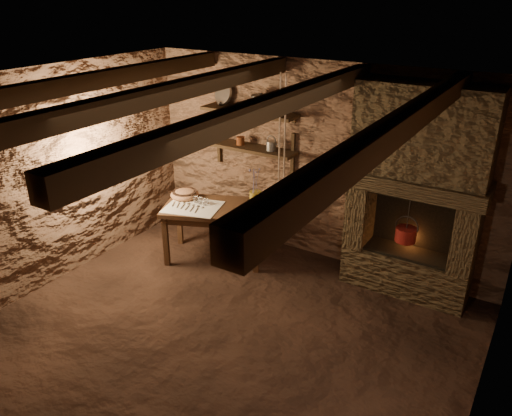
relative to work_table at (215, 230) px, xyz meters
The scene contains 25 objects.
floor 1.63m from the work_table, 52.20° to the right, with size 4.50×4.50×0.00m, color black.
back_wall 1.48m from the work_table, 37.29° to the left, with size 4.50×0.04×2.40m, color brown.
front_wall 3.50m from the work_table, 73.33° to the right, with size 4.50×0.04×2.40m, color brown.
left_wall 1.97m from the work_table, 135.39° to the right, with size 0.04×4.00×2.40m, color brown.
right_wall 3.56m from the work_table, 21.30° to the right, with size 0.04×4.00×2.40m, color brown.
ceiling 2.58m from the work_table, 52.20° to the right, with size 4.50×4.00×0.04m, color black.
beam_far_left 2.37m from the work_table, 112.65° to the right, with size 0.14×3.95×0.16m, color black.
beam_mid_left 2.36m from the work_table, 69.29° to the right, with size 0.14×3.95×0.16m, color black.
beam_mid_right 2.74m from the work_table, 40.44° to the right, with size 0.14×3.95×0.16m, color black.
beam_far_right 3.38m from the work_table, 26.93° to the right, with size 0.14×3.95×0.16m, color black.
shelf_lower 1.10m from the work_table, 77.86° to the left, with size 1.25×0.30×0.04m, color black.
shelf_upper 1.50m from the work_table, 77.86° to the left, with size 1.25×0.30×0.04m, color black.
hearth 2.44m from the work_table, 12.94° to the left, with size 1.43×0.51×2.30m.
work_table is the anchor object (origin of this frame).
linen_cloth 0.42m from the work_table, 140.24° to the right, with size 0.64×0.52×0.01m, color silver.
pewter_cutlery_row 0.43m from the work_table, 136.91° to the right, with size 0.54×0.21×0.01m, color gray, non-canonical shape.
drinking_glasses 0.41m from the work_table, 166.75° to the right, with size 0.21×0.06×0.08m, color white, non-canonical shape.
stoneware_jug 0.74m from the work_table, 22.67° to the left, with size 0.19×0.19×0.51m.
wooden_bowl 0.60m from the work_table, behind, with size 0.36×0.36×0.13m, color brown.
iron_stockpot 1.62m from the work_table, 62.54° to the left, with size 0.24×0.24×0.18m, color #2B2826.
tin_pan 1.71m from the work_table, 114.70° to the left, with size 0.28×0.28×0.04m, color gray.
small_kettle 1.24m from the work_table, 52.47° to the left, with size 0.17×0.13×0.18m, color gray, non-canonical shape.
rusty_tin 1.15m from the work_table, 89.91° to the left, with size 0.10×0.10×0.10m, color #532410.
red_pot 2.27m from the work_table, 11.91° to the left, with size 0.26×0.26×0.54m.
hanging_ropes 1.77m from the work_table, 11.43° to the right, with size 0.08×0.08×1.20m, color tan, non-canonical shape.
Camera 1 is at (2.36, -3.18, 3.12)m, focal length 35.00 mm.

